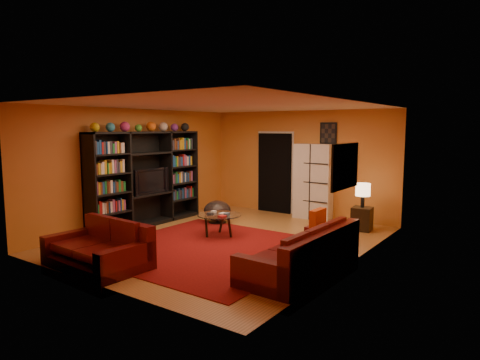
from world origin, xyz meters
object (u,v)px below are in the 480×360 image
Objects in this scene: coffee_table at (219,217)px; loveseat at (102,248)px; storage_cabinet at (313,181)px; side_table at (362,219)px; bowl_chair at (217,211)px; entertainment_unit at (146,179)px; tv at (149,181)px; table_lamp at (363,190)px; sofa at (306,255)px.

loveseat is at bearing -98.41° from coffee_table.
storage_cabinet reaches higher than side_table.
storage_cabinet is at bearing 48.14° from bowl_chair.
entertainment_unit reaches higher than storage_cabinet.
tv is (0.05, 0.02, -0.05)m from entertainment_unit.
table_lamp reaches higher than bowl_chair.
bowl_chair is (-0.41, 3.47, -0.00)m from loveseat.
storage_cabinet is 1.49m from table_lamp.
entertainment_unit is at bearing 36.33° from loveseat.
loveseat is 1.94× the size of coffee_table.
coffee_table is 3.11m from table_lamp.
loveseat is (1.54, -2.43, -0.72)m from tv.
sofa reaches higher than coffee_table.
entertainment_unit is 1.76× the size of loveseat.
sofa is at bearing -11.35° from entertainment_unit.
tv is at bearing 169.83° from sofa.
sofa is (4.36, -0.91, -0.72)m from tv.
tv reaches higher than sofa.
entertainment_unit is 3.04× the size of tv.
loveseat is (1.59, -2.41, -0.77)m from entertainment_unit.
side_table reaches higher than coffee_table.
entertainment_unit reaches higher than table_lamp.
entertainment_unit is 2.08m from coffee_table.
loveseat is (-2.82, -1.53, -0.00)m from sofa.
entertainment_unit is at bearing -176.34° from coffee_table.
sofa is 2.61× the size of coffee_table.
entertainment_unit is at bearing -137.89° from storage_cabinet.
table_lamp is at bearing 0.00° from side_table.
side_table is (4.10, 2.27, -0.75)m from tv.
storage_cabinet is (-1.67, 3.69, 0.62)m from sofa.
tv is 2.97m from loveseat.
sofa is 3.21m from loveseat.
loveseat is at bearing -105.93° from storage_cabinet.
table_lamp is at bearing 96.39° from sofa.
sofa is 4.09m from storage_cabinet.
side_table is at bearing 180.00° from table_lamp.
coffee_table is 1.40× the size of bowl_chair.
sofa is 1.27× the size of storage_cabinet.
table_lamp is (2.18, 2.16, 0.47)m from coffee_table.
side_table is at bearing -23.46° from storage_cabinet.
sofa is 4.59× the size of side_table.
tv is 4.51m from sofa.
coffee_table is at bearing 3.66° from entertainment_unit.
loveseat is at bearing -118.50° from table_lamp.
tv is 1.57× the size of bowl_chair.
sofa is at bearing -58.69° from loveseat.
table_lamp is (4.10, 2.27, -0.14)m from tv.
storage_cabinet is at bearing 115.87° from sofa.
table_lamp reaches higher than side_table.
entertainment_unit is 1.67× the size of storage_cabinet.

